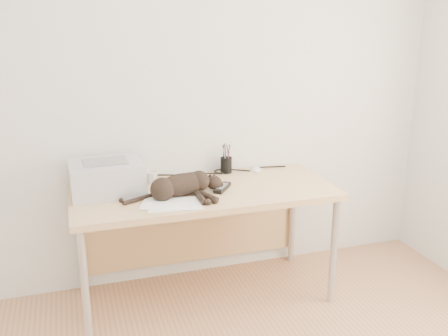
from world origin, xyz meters
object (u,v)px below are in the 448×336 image
object	(u,v)px
desk	(201,205)
printer	(106,177)
cat	(180,186)
mug	(151,177)
mouse	(256,168)
pen_cup	(226,165)

from	to	relation	value
desk	printer	size ratio (longest dim) A/B	3.71
printer	cat	xyz separation A→B (m)	(0.40, -0.20, -0.03)
cat	mug	xyz separation A→B (m)	(-0.12, 0.29, -0.02)
mug	mouse	xyz separation A→B (m)	(0.74, 0.06, -0.02)
printer	cat	size ratio (longest dim) A/B	0.69
pen_cup	mouse	world-z (taller)	pen_cup
pen_cup	printer	bearing A→B (deg)	-168.43
cat	mug	size ratio (longest dim) A/B	7.07
cat	mouse	size ratio (longest dim) A/B	5.40
pen_cup	mouse	bearing A→B (deg)	-4.80
mouse	pen_cup	bearing A→B (deg)	-169.70
desk	cat	xyz separation A→B (m)	(-0.17, -0.16, 0.19)
printer	cat	world-z (taller)	printer
mug	mouse	distance (m)	0.74
cat	mouse	bearing A→B (deg)	17.33
mug	printer	bearing A→B (deg)	-162.29
desk	pen_cup	world-z (taller)	pen_cup
mug	pen_cup	xyz separation A→B (m)	(0.52, 0.08, 0.01)
printer	pen_cup	size ratio (longest dim) A/B	2.19
desk	printer	distance (m)	0.62
desk	mug	distance (m)	0.36
printer	cat	bearing A→B (deg)	-26.56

